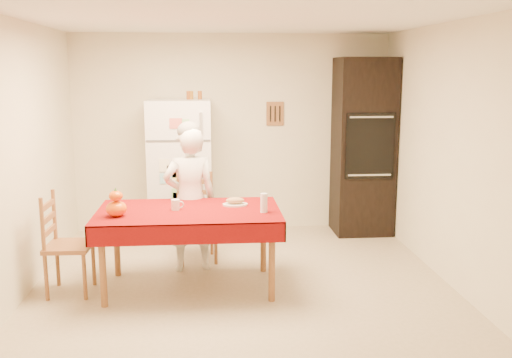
{
  "coord_description": "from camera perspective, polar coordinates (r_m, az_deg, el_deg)",
  "views": [
    {
      "loc": [
        -0.31,
        -5.03,
        2.04
      ],
      "look_at": [
        0.13,
        0.2,
        1.04
      ],
      "focal_mm": 40.0,
      "sensor_mm": 36.0,
      "label": 1
    }
  ],
  "objects": [
    {
      "name": "dining_table",
      "position": [
        5.38,
        -6.74,
        -3.82
      ],
      "size": [
        1.7,
        1.0,
        0.76
      ],
      "color": "brown",
      "rests_on": "floor"
    },
    {
      "name": "spice_jar_mid",
      "position": [
        6.96,
        -6.5,
        8.33
      ],
      "size": [
        0.05,
        0.05,
        0.1
      ],
      "primitive_type": "cylinder",
      "color": "brown",
      "rests_on": "refrigerator"
    },
    {
      "name": "floor",
      "position": [
        5.43,
        -1.25,
        -11.28
      ],
      "size": [
        4.5,
        4.5,
        0.0
      ],
      "primitive_type": "plane",
      "color": "tan",
      "rests_on": "ground"
    },
    {
      "name": "pumpkin_upper",
      "position": [
        5.21,
        -13.85,
        -1.65
      ],
      "size": [
        0.12,
        0.12,
        0.09
      ],
      "primitive_type": "ellipsoid",
      "color": "#C64104",
      "rests_on": "pumpkin_lower"
    },
    {
      "name": "seated_woman",
      "position": [
        5.87,
        -6.61,
        -2.07
      ],
      "size": [
        0.59,
        0.43,
        1.49
      ],
      "primitive_type": "imported",
      "rotation": [
        0.0,
        0.0,
        3.29
      ],
      "color": "white",
      "rests_on": "floor"
    },
    {
      "name": "refrigerator",
      "position": [
        7.02,
        -7.56,
        0.92
      ],
      "size": [
        0.75,
        0.74,
        1.7
      ],
      "color": "white",
      "rests_on": "floor"
    },
    {
      "name": "coffee_mug",
      "position": [
        5.37,
        -8.05,
        -2.56
      ],
      "size": [
        0.08,
        0.08,
        0.1
      ],
      "primitive_type": "cylinder",
      "color": "silver",
      "rests_on": "dining_table"
    },
    {
      "name": "bread_plate",
      "position": [
        5.5,
        -2.1,
        -2.58
      ],
      "size": [
        0.24,
        0.24,
        0.02
      ],
      "primitive_type": "cylinder",
      "color": "white",
      "rests_on": "dining_table"
    },
    {
      "name": "chair_far",
      "position": [
        6.25,
        -6.0,
        -3.47
      ],
      "size": [
        0.46,
        0.45,
        0.95
      ],
      "rotation": [
        0.0,
        0.0,
        0.12
      ],
      "color": "brown",
      "rests_on": "floor"
    },
    {
      "name": "spice_jar_right",
      "position": [
        6.96,
        -5.63,
        8.35
      ],
      "size": [
        0.05,
        0.05,
        0.1
      ],
      "primitive_type": "cylinder",
      "color": "brown",
      "rests_on": "refrigerator"
    },
    {
      "name": "oven_cabinet",
      "position": [
        7.28,
        10.66,
        3.18
      ],
      "size": [
        0.7,
        0.62,
        2.2
      ],
      "color": "black",
      "rests_on": "floor"
    },
    {
      "name": "wine_glass",
      "position": [
        5.22,
        0.8,
        -2.4
      ],
      "size": [
        0.07,
        0.07,
        0.18
      ],
      "primitive_type": "cylinder",
      "color": "white",
      "rests_on": "dining_table"
    },
    {
      "name": "chair_left",
      "position": [
        5.56,
        -18.86,
        -5.82
      ],
      "size": [
        0.41,
        0.43,
        0.95
      ],
      "rotation": [
        0.0,
        0.0,
        1.54
      ],
      "color": "brown",
      "rests_on": "floor"
    },
    {
      "name": "bread_loaf",
      "position": [
        5.49,
        -2.1,
        -2.17
      ],
      "size": [
        0.18,
        0.1,
        0.06
      ],
      "primitive_type": "ellipsoid",
      "color": "#B07E56",
      "rests_on": "bread_plate"
    },
    {
      "name": "spice_jar_left",
      "position": [
        6.97,
        -6.77,
        8.32
      ],
      "size": [
        0.05,
        0.05,
        0.1
      ],
      "primitive_type": "cylinder",
      "color": "brown",
      "rests_on": "refrigerator"
    },
    {
      "name": "pumpkin_lower",
      "position": [
        5.23,
        -13.79,
        -2.9
      ],
      "size": [
        0.19,
        0.19,
        0.14
      ],
      "primitive_type": "ellipsoid",
      "color": "#E95A05",
      "rests_on": "dining_table"
    },
    {
      "name": "room_shell",
      "position": [
        5.06,
        -1.32,
        6.02
      ],
      "size": [
        4.02,
        4.52,
        2.51
      ],
      "color": "beige",
      "rests_on": "ground"
    }
  ]
}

